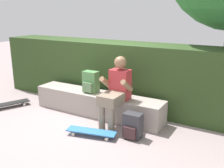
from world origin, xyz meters
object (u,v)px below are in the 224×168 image
Objects in this scene: bench_main at (97,104)px; person_skater at (116,90)px; backpack_on_ground at (133,126)px; skateboard_near_person at (91,132)px; backpack_on_bench at (91,82)px; skateboard_beside_bench at (9,104)px.

person_skater is at bearing -21.94° from bench_main.
bench_main is 6.49× the size of backpack_on_ground.
backpack_on_bench is at bearing 124.70° from skateboard_near_person.
person_skater is (0.53, -0.21, 0.42)m from bench_main.
person_skater is 1.46× the size of skateboard_beside_bench.
skateboard_beside_bench is 2.03× the size of backpack_on_ground.
bench_main is at bearing 152.87° from backpack_on_ground.
backpack_on_ground is at bearing -27.13° from bench_main.
skateboard_beside_bench is 2.03× the size of backpack_on_bench.
backpack_on_bench is at bearing 162.89° from person_skater.
person_skater is at bearing -17.11° from backpack_on_bench.
skateboard_near_person is at bearing -154.00° from backpack_on_ground.
skateboard_beside_bench is 2.77m from backpack_on_ground.
bench_main reaches higher than skateboard_beside_bench.
person_skater is 2.95× the size of backpack_on_bench.
bench_main is 0.71m from person_skater.
person_skater is 0.70m from backpack_on_ground.
person_skater is at bearing 9.40° from skateboard_beside_bench.
person_skater reaches higher than backpack_on_bench.
backpack_on_ground reaches higher than skateboard_near_person.
person_skater is 2.95× the size of backpack_on_ground.
backpack_on_ground is (1.12, -0.50, -0.43)m from backpack_on_bench.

